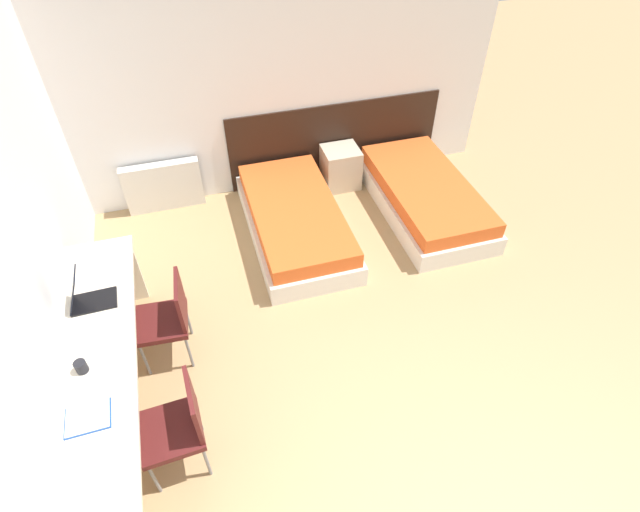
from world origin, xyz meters
name	(u,v)px	position (x,y,z in m)	size (l,w,h in m)	color
wall_back	(267,78)	(0.00, 4.42, 1.35)	(5.29, 0.05, 2.70)	white
wall_left	(19,254)	(-2.17, 2.20, 1.35)	(0.05, 5.40, 2.70)	white
headboard_panel	(335,141)	(0.78, 4.39, 0.48)	(2.61, 0.03, 0.96)	black
bed_near_window	(295,221)	(0.01, 3.39, 0.19)	(0.97, 1.92, 0.40)	silver
bed_near_door	(425,196)	(1.55, 3.39, 0.19)	(0.97, 1.92, 0.40)	silver
nightstand	(341,167)	(0.78, 4.16, 0.25)	(0.43, 0.39, 0.50)	beige
radiator	(164,186)	(-1.31, 4.30, 0.29)	(0.87, 0.12, 0.58)	silver
desk	(99,371)	(-1.86, 1.66, 0.62)	(0.57, 2.52, 0.77)	beige
chair_near_laptop	(168,316)	(-1.38, 2.16, 0.48)	(0.45, 0.45, 0.85)	#511919
chair_near_notebook	(178,424)	(-1.38, 1.17, 0.48)	(0.44, 0.44, 0.85)	#511919
laptop	(87,297)	(-1.90, 2.20, 0.84)	(0.34, 0.22, 0.33)	black
open_notebook	(88,418)	(-1.87, 1.20, 0.78)	(0.28, 0.22, 0.02)	#1E4793
mug	(81,367)	(-1.92, 1.58, 0.81)	(0.08, 0.08, 0.09)	black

